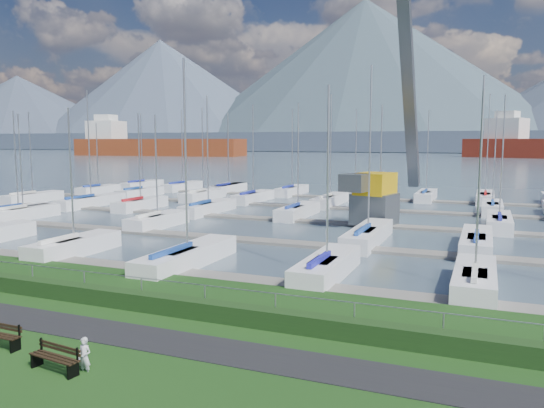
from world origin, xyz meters
The scene contains 12 objects.
path centered at (0.00, -3.00, 0.01)m, with size 160.00×2.00×0.04m, color black.
water centered at (0.00, 260.00, -0.40)m, with size 800.00×540.00×0.20m, color #445563.
hedge centered at (0.00, -0.40, 0.35)m, with size 80.00×0.70×0.70m, color #193413.
fence centered at (0.00, 0.00, 1.20)m, with size 0.04×0.04×80.00m, color gray.
foothill centered at (0.00, 330.00, 6.00)m, with size 900.00×80.00×12.00m, color #414D5F.
mountains centered at (7.35, 404.62, 46.68)m, with size 1190.00×360.00×115.00m.
docks centered at (0.00, 26.00, -0.22)m, with size 90.00×41.60×0.25m.
bench_right centered at (0.40, -6.22, 0.42)m, with size 1.84×0.64×0.85m.
person centered at (1.22, -5.92, 0.60)m, with size 0.44×0.29×1.20m, color #B8B8BF.
crane centered at (4.03, 27.20, 5.33)m, with size 4.90×13.41×22.35m.
cargo_ship_west centered at (-134.40, 192.50, 3.75)m, with size 81.55×26.28×21.50m.
sailboat_fleet centered at (-2.99, 29.01, 5.31)m, with size 74.82×49.91×13.02m.
Camera 1 is at (12.10, -17.84, 6.88)m, focal length 35.00 mm.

